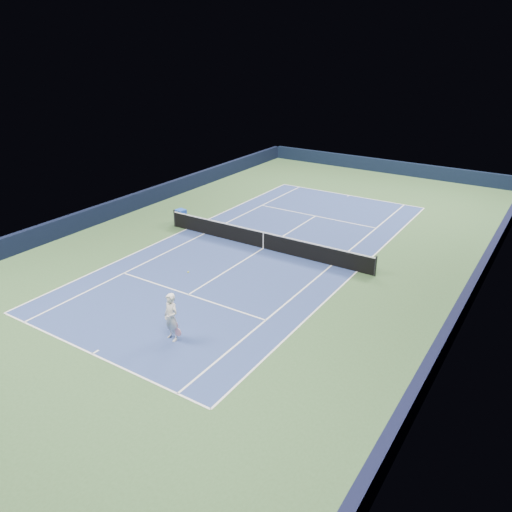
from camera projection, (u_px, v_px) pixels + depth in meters
The scene contains 19 objects.
ground at pixel (263, 248), 27.47m from camera, with size 40.00×40.00×0.00m, color #34542E.
wall_far at pixel (386, 166), 42.50m from camera, with size 22.00×0.35×1.10m, color black.
wall_right at pixel (472, 289), 21.89m from camera, with size 0.35×40.00×1.10m, color black.
wall_left at pixel (123, 206), 32.61m from camera, with size 0.35×40.00×1.10m, color black.
court_surface at pixel (263, 248), 27.47m from camera, with size 10.97×23.77×0.01m, color navy.
baseline_far at pixel (349, 195), 36.61m from camera, with size 10.97×0.08×0.00m, color white.
baseline_near at pixel (92, 354), 18.33m from camera, with size 10.97×0.08×0.00m, color white.
sideline_doubles_right at pixel (357, 271), 24.75m from camera, with size 0.08×23.77×0.00m, color white.
sideline_doubles_left at pixel (187, 229), 30.18m from camera, with size 0.08×23.77×0.00m, color white.
sideline_singles_right at pixel (332, 265), 25.43m from camera, with size 0.08×23.77×0.00m, color white.
sideline_singles_left at pixel (204, 234), 29.50m from camera, with size 0.08×23.77×0.00m, color white.
service_line_far at pixel (315, 216), 32.39m from camera, with size 8.23×0.08×0.00m, color white.
service_line_near at pixel (188, 295), 22.54m from camera, with size 8.23×0.08×0.00m, color white.
center_service_line at pixel (263, 248), 27.47m from camera, with size 0.08×12.80×0.00m, color white.
center_mark_far at pixel (348, 196), 36.49m from camera, with size 0.08×0.30×0.00m, color white.
center_mark_near at pixel (95, 352), 18.44m from camera, with size 0.08×0.30×0.00m, color white.
tennis_net at pixel (263, 240), 27.27m from camera, with size 12.90×0.10×1.07m.
sponsor_cube at pixel (181, 217), 30.90m from camera, with size 0.64×0.60×0.92m.
tennis_player at pixel (171, 317), 18.85m from camera, with size 0.89×1.33×2.52m.
Camera 1 is at (13.36, -21.49, 10.71)m, focal length 35.00 mm.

